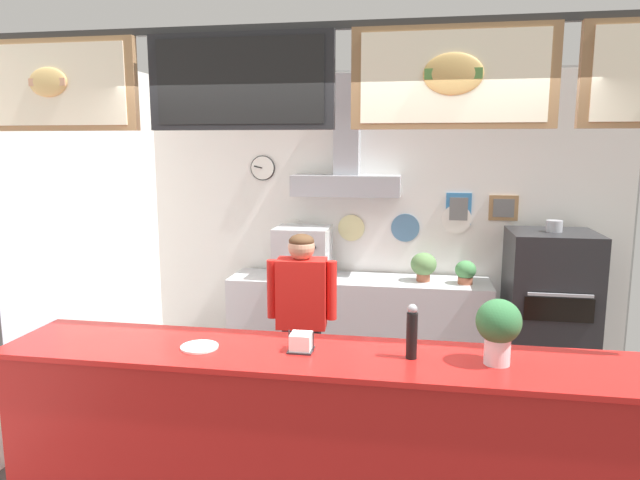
{
  "coord_description": "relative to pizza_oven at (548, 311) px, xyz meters",
  "views": [
    {
      "loc": [
        0.4,
        -3.25,
        2.18
      ],
      "look_at": [
        -0.29,
        0.73,
        1.51
      ],
      "focal_mm": 32.11,
      "sensor_mm": 36.0,
      "label": 1
    }
  ],
  "objects": [
    {
      "name": "shop_worker",
      "position": [
        -2.02,
        -1.1,
        0.11
      ],
      "size": [
        0.53,
        0.25,
        1.53
      ],
      "rotation": [
        0.0,
        0.0,
        3.22
      ],
      "color": "#232328",
      "rests_on": "ground_plane"
    },
    {
      "name": "potted_rosemary",
      "position": [
        -0.73,
        0.09,
        0.31
      ],
      "size": [
        0.19,
        0.19,
        0.22
      ],
      "color": "#9E563D",
      "rests_on": "back_prep_counter"
    },
    {
      "name": "basil_vase",
      "position": [
        -0.76,
        -2.38,
        0.56
      ],
      "size": [
        0.22,
        0.22,
        0.33
      ],
      "color": "silver",
      "rests_on": "service_counter"
    },
    {
      "name": "espresso_machine",
      "position": [
        -2.26,
        0.11,
        0.43
      ],
      "size": [
        0.52,
        0.56,
        0.49
      ],
      "color": "silver",
      "rests_on": "back_prep_counter"
    },
    {
      "name": "potted_oregano",
      "position": [
        -1.11,
        0.14,
        0.35
      ],
      "size": [
        0.24,
        0.24,
        0.27
      ],
      "color": "#9E563D",
      "rests_on": "back_prep_counter"
    },
    {
      "name": "condiment_plate",
      "position": [
        -2.32,
        -2.41,
        0.38
      ],
      "size": [
        0.2,
        0.2,
        0.01
      ],
      "color": "white",
      "rests_on": "service_counter"
    },
    {
      "name": "service_counter",
      "position": [
        -1.57,
        -2.38,
        -0.17
      ],
      "size": [
        3.65,
        0.62,
        1.1
      ],
      "color": "#B21916",
      "rests_on": "ground_plane"
    },
    {
      "name": "pepper_grinder",
      "position": [
        -1.19,
        -2.37,
        0.52
      ],
      "size": [
        0.06,
        0.06,
        0.29
      ],
      "color": "black",
      "rests_on": "service_counter"
    },
    {
      "name": "pizza_oven",
      "position": [
        0.0,
        0.0,
        0.0
      ],
      "size": [
        0.74,
        0.74,
        1.53
      ],
      "color": "#232326",
      "rests_on": "ground_plane"
    },
    {
      "name": "back_wall_assembly",
      "position": [
        -1.59,
        0.34,
        0.84
      ],
      "size": [
        4.81,
        2.84,
        2.89
      ],
      "color": "gray",
      "rests_on": "ground_plane"
    },
    {
      "name": "napkin_holder",
      "position": [
        -1.77,
        -2.36,
        0.42
      ],
      "size": [
        0.14,
        0.13,
        0.11
      ],
      "color": "#262628",
      "rests_on": "service_counter"
    },
    {
      "name": "back_prep_counter",
      "position": [
        -1.72,
        0.13,
        -0.27
      ],
      "size": [
        2.49,
        0.57,
        0.91
      ],
      "color": "silver",
      "rests_on": "ground_plane"
    }
  ]
}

